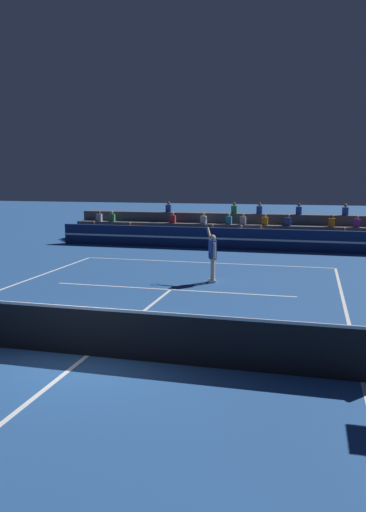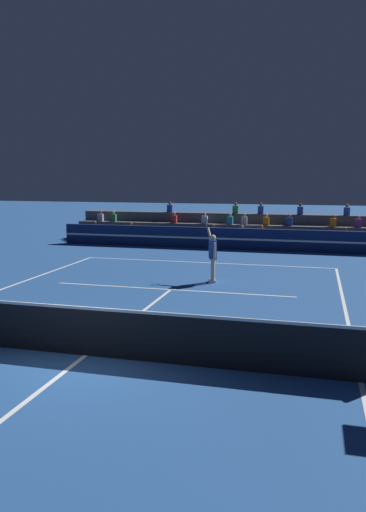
# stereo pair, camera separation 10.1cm
# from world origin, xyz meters

# --- Properties ---
(ground_plane) EXTENTS (120.00, 120.00, 0.00)m
(ground_plane) POSITION_xyz_m (0.00, 0.00, 0.00)
(ground_plane) COLOR #285699
(court_lines) EXTENTS (11.10, 23.90, 0.01)m
(court_lines) POSITION_xyz_m (0.00, 0.00, 0.00)
(court_lines) COLOR white
(court_lines) RESTS_ON ground
(tennis_net) EXTENTS (12.00, 0.10, 1.10)m
(tennis_net) POSITION_xyz_m (0.00, 0.00, 0.54)
(tennis_net) COLOR slate
(tennis_net) RESTS_ON ground
(sponsor_banner_wall) EXTENTS (18.00, 0.26, 1.10)m
(sponsor_banner_wall) POSITION_xyz_m (0.00, 16.35, 0.55)
(sponsor_banner_wall) COLOR navy
(sponsor_banner_wall) RESTS_ON ground
(bleacher_stand) EXTENTS (18.32, 2.85, 2.28)m
(bleacher_stand) POSITION_xyz_m (0.01, 18.88, 0.65)
(bleacher_stand) COLOR #4C515B
(bleacher_stand) RESTS_ON ground
(tennis_player) EXTENTS (0.68, 1.21, 2.29)m
(tennis_player) POSITION_xyz_m (1.10, 7.99, 0.98)
(tennis_player) COLOR beige
(tennis_player) RESTS_ON ground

